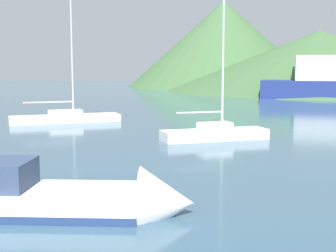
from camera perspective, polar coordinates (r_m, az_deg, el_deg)
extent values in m
cone|color=white|center=(11.77, -0.15, -9.31)|extent=(1.75, 2.08, 1.81)
cube|color=white|center=(24.08, 5.71, -1.05)|extent=(5.38, 4.37, 0.53)
cube|color=white|center=(24.02, 5.72, 0.01)|extent=(1.95, 1.80, 0.37)
cylinder|color=#BCBCC1|center=(24.09, 6.79, 11.78)|extent=(0.12, 0.12, 10.24)
cylinder|color=#BCBCC1|center=(23.63, 3.89, 1.66)|extent=(2.09, 1.50, 0.10)
cube|color=white|center=(32.51, -12.39, 0.89)|extent=(6.88, 5.94, 0.49)
cube|color=white|center=(32.47, -12.41, 1.62)|extent=(2.51, 2.36, 0.34)
cylinder|color=#BCBCC1|center=(32.43, -11.63, 8.65)|extent=(0.12, 0.12, 8.28)
cylinder|color=#BCBCC1|center=(32.27, -14.38, 2.83)|extent=(2.65, 2.10, 0.10)
cone|color=#3D6038|center=(94.98, 6.77, 9.89)|extent=(37.83, 37.83, 16.91)
cone|color=#3D6038|center=(80.54, 17.92, 7.59)|extent=(49.23, 49.23, 9.79)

